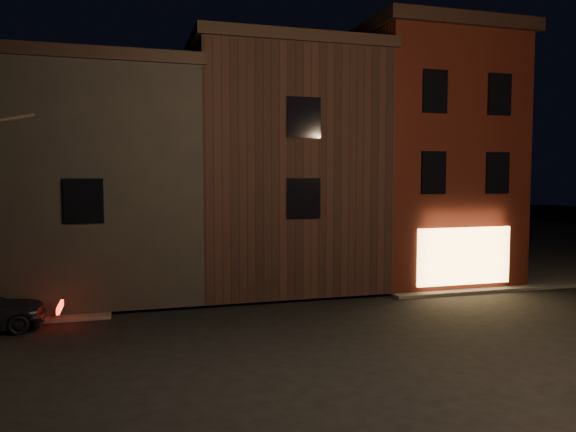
{
  "coord_description": "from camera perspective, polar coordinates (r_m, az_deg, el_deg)",
  "views": [
    {
      "loc": [
        -4.52,
        -13.2,
        4.49
      ],
      "look_at": [
        0.56,
        4.19,
        3.2
      ],
      "focal_mm": 35.0,
      "sensor_mm": 36.0,
      "label": 1
    }
  ],
  "objects": [
    {
      "name": "ground",
      "position": [
        14.65,
        2.57,
        -13.77
      ],
      "size": [
        120.0,
        120.0,
        0.0
      ],
      "primitive_type": "plane",
      "color": "black",
      "rests_on": "ground"
    },
    {
      "name": "sidewalk_far_right",
      "position": [
        41.51,
        20.05,
        -2.3
      ],
      "size": [
        30.0,
        30.0,
        0.12
      ],
      "primitive_type": "cube",
      "color": "#2D2B28",
      "rests_on": "ground"
    },
    {
      "name": "corner_building",
      "position": [
        25.91,
        12.68,
        5.99
      ],
      "size": [
        6.5,
        8.5,
        10.5
      ],
      "color": "#40120B",
      "rests_on": "ground"
    },
    {
      "name": "row_building_a",
      "position": [
        24.45,
        -2.04,
        4.88
      ],
      "size": [
        7.3,
        10.3,
        9.4
      ],
      "color": "black",
      "rests_on": "ground"
    },
    {
      "name": "row_building_b",
      "position": [
        23.73,
        -19.3,
        3.47
      ],
      "size": [
        7.8,
        10.3,
        8.4
      ],
      "color": "black",
      "rests_on": "ground"
    }
  ]
}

